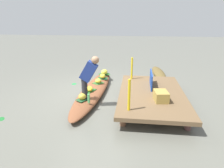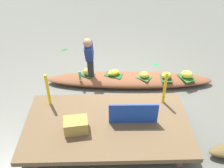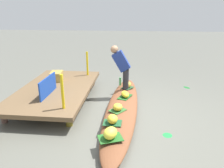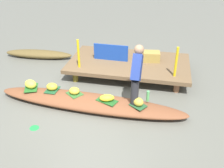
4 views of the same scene
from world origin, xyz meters
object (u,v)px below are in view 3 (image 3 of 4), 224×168
at_px(banana_bunch_4, 128,85).
at_px(water_bottle, 120,81).
at_px(banana_bunch_3, 110,133).
at_px(produce_crate, 57,76).
at_px(market_banner, 48,86).
at_px(vendor_boat, 122,108).
at_px(banana_bunch_0, 125,94).
at_px(banana_bunch_1, 112,119).
at_px(vendor_person, 121,65).
at_px(banana_bunch_2, 118,107).

xyz_separation_m(banana_bunch_4, water_bottle, (0.17, 0.22, 0.03)).
height_order(banana_bunch_3, produce_crate, produce_crate).
distance_m(banana_bunch_4, market_banner, 2.13).
distance_m(vendor_boat, banana_bunch_0, 0.45).
xyz_separation_m(market_banner, produce_crate, (1.08, 0.18, -0.09)).
bearing_deg(banana_bunch_1, vendor_person, -1.49).
bearing_deg(produce_crate, market_banner, -170.47).
xyz_separation_m(banana_bunch_4, vendor_person, (-0.08, 0.17, 0.59)).
bearing_deg(water_bottle, produce_crate, 92.48).
bearing_deg(banana_bunch_1, banana_bunch_0, -7.89).
relative_size(banana_bunch_4, market_banner, 0.24).
height_order(banana_bunch_0, water_bottle, water_bottle).
bearing_deg(vendor_person, market_banner, 117.86).
bearing_deg(vendor_boat, banana_bunch_2, 169.72).
bearing_deg(vendor_person, produce_crate, 84.58).
xyz_separation_m(banana_bunch_2, produce_crate, (1.53, 1.89, 0.16)).
xyz_separation_m(banana_bunch_3, market_banner, (1.52, 1.67, 0.23)).
height_order(banana_bunch_0, banana_bunch_2, banana_bunch_2).
height_order(banana_bunch_2, banana_bunch_4, banana_bunch_4).
relative_size(banana_bunch_0, market_banner, 0.33).
xyz_separation_m(vendor_boat, banana_bunch_3, (-1.43, 0.12, 0.22)).
distance_m(banana_bunch_3, market_banner, 2.27).
height_order(vendor_person, market_banner, vendor_person).
xyz_separation_m(water_bottle, produce_crate, (-0.08, 1.84, 0.12)).
height_order(banana_bunch_1, water_bottle, water_bottle).
bearing_deg(banana_bunch_4, water_bottle, 51.21).
height_order(banana_bunch_3, market_banner, market_banner).
bearing_deg(banana_bunch_3, vendor_boat, -4.80).
bearing_deg(banana_bunch_2, banana_bunch_0, -9.29).
bearing_deg(produce_crate, banana_bunch_2, -128.94).
xyz_separation_m(banana_bunch_4, produce_crate, (0.09, 2.06, 0.15)).
bearing_deg(banana_bunch_2, banana_bunch_1, 174.06).
relative_size(banana_bunch_2, produce_crate, 0.53).
height_order(vendor_person, water_bottle, vendor_person).
height_order(vendor_boat, banana_bunch_0, banana_bunch_0).
xyz_separation_m(banana_bunch_3, banana_bunch_4, (2.50, -0.21, -0.01)).
bearing_deg(banana_bunch_0, vendor_person, 12.88).
bearing_deg(banana_bunch_4, banana_bunch_2, 173.45).
bearing_deg(banana_bunch_4, vendor_person, 116.07).
distance_m(banana_bunch_1, banana_bunch_4, 2.00).
relative_size(banana_bunch_2, market_banner, 0.25).
distance_m(banana_bunch_3, banana_bunch_4, 2.51).
bearing_deg(water_bottle, banana_bunch_0, -168.13).
relative_size(vendor_person, water_bottle, 4.93).
xyz_separation_m(banana_bunch_1, banana_bunch_4, (1.99, -0.22, 0.01)).
bearing_deg(vendor_boat, banana_bunch_4, -2.44).
bearing_deg(produce_crate, banana_bunch_4, -92.62).
xyz_separation_m(banana_bunch_3, produce_crate, (2.60, 1.85, 0.14)).
xyz_separation_m(banana_bunch_1, market_banner, (1.00, 1.65, 0.25)).
distance_m(banana_bunch_2, banana_bunch_4, 1.44).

